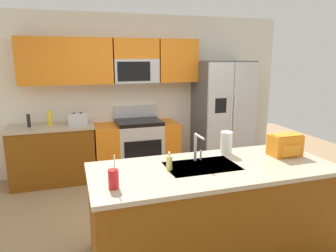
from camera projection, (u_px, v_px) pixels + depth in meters
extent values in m
plane|color=#997A56|center=(180.00, 224.00, 3.61)|extent=(9.00, 9.00, 0.00)
cube|color=silver|center=(139.00, 93.00, 5.32)|extent=(5.20, 0.10, 2.60)
cube|color=orange|center=(42.00, 61.00, 4.57)|extent=(0.70, 0.32, 0.70)
cube|color=orange|center=(90.00, 61.00, 4.77)|extent=(0.68, 0.32, 0.70)
cube|color=orange|center=(177.00, 61.00, 5.19)|extent=(0.66, 0.32, 0.70)
cube|color=#B7BABF|center=(136.00, 71.00, 5.02)|extent=(0.72, 0.32, 0.38)
cube|color=black|center=(134.00, 71.00, 4.85)|extent=(0.52, 0.01, 0.30)
cube|color=orange|center=(135.00, 49.00, 4.94)|extent=(0.72, 0.32, 0.32)
cube|color=brown|center=(53.00, 155.00, 4.76)|extent=(1.22, 0.60, 0.86)
cube|color=tan|center=(51.00, 127.00, 4.67)|extent=(1.25, 0.63, 0.04)
cube|color=#B7BABF|center=(139.00, 148.00, 5.17)|extent=(0.72, 0.60, 0.84)
cube|color=black|center=(143.00, 152.00, 4.88)|extent=(0.60, 0.01, 0.36)
cube|color=black|center=(139.00, 122.00, 5.07)|extent=(0.72, 0.60, 0.06)
cube|color=#B7BABF|center=(135.00, 111.00, 5.29)|extent=(0.72, 0.06, 0.20)
cube|color=orange|center=(107.00, 151.00, 5.01)|extent=(0.36, 0.60, 0.84)
cube|color=orange|center=(168.00, 146.00, 5.31)|extent=(0.28, 0.60, 0.84)
cube|color=#4C4F54|center=(222.00, 114.00, 5.45)|extent=(0.90, 0.70, 1.85)
cube|color=#B7BABF|center=(220.00, 119.00, 5.04)|extent=(0.44, 0.04, 1.81)
cube|color=#B7BABF|center=(244.00, 117.00, 5.17)|extent=(0.44, 0.04, 1.81)
cylinder|color=silver|center=(232.00, 113.00, 5.04)|extent=(0.02, 0.02, 0.60)
cylinder|color=silver|center=(235.00, 113.00, 5.06)|extent=(0.02, 0.02, 0.60)
cube|color=black|center=(221.00, 106.00, 4.97)|extent=(0.20, 0.00, 0.24)
cube|color=brown|center=(212.00, 212.00, 3.03)|extent=(2.29, 0.93, 0.86)
cube|color=tan|center=(214.00, 168.00, 2.93)|extent=(2.33, 0.97, 0.04)
cube|color=#B7BABF|center=(202.00, 167.00, 2.95)|extent=(0.68, 0.44, 0.03)
cube|color=#B7BABF|center=(78.00, 119.00, 4.71)|extent=(0.28, 0.16, 0.18)
cube|color=black|center=(74.00, 113.00, 4.68)|extent=(0.03, 0.11, 0.01)
cube|color=black|center=(81.00, 113.00, 4.71)|extent=(0.03, 0.11, 0.01)
cylinder|color=black|center=(29.00, 121.00, 4.55)|extent=(0.05, 0.05, 0.19)
cylinder|color=yellow|center=(50.00, 118.00, 4.66)|extent=(0.07, 0.07, 0.23)
cylinder|color=#B7BABF|center=(195.00, 147.00, 3.07)|extent=(0.03, 0.03, 0.28)
cylinder|color=#B7BABF|center=(200.00, 137.00, 2.95)|extent=(0.02, 0.20, 0.02)
cylinder|color=#B7BABF|center=(201.00, 155.00, 3.11)|extent=(0.02, 0.02, 0.10)
cylinder|color=red|center=(113.00, 179.00, 2.43)|extent=(0.08, 0.08, 0.16)
cylinder|color=white|center=(114.00, 163.00, 2.40)|extent=(0.01, 0.03, 0.14)
cylinder|color=#D8CC66|center=(169.00, 163.00, 2.82)|extent=(0.06, 0.06, 0.13)
cylinder|color=white|center=(169.00, 154.00, 2.81)|extent=(0.02, 0.02, 0.04)
cylinder|color=white|center=(226.00, 143.00, 3.29)|extent=(0.12, 0.12, 0.24)
cube|color=orange|center=(285.00, 145.00, 3.24)|extent=(0.32, 0.20, 0.22)
cube|color=#C7701A|center=(287.00, 136.00, 3.20)|extent=(0.30, 0.14, 0.03)
cube|color=orange|center=(291.00, 151.00, 3.15)|extent=(0.20, 0.03, 0.11)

